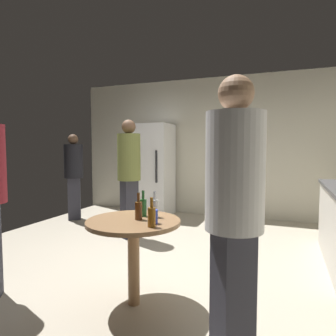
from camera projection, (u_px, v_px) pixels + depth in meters
The scene contains 12 objects.
ground_plane at pixel (149, 262), 3.67m from camera, with size 5.20×5.20×0.10m, color #B2A893.
wall_back at pixel (204, 147), 6.01m from camera, with size 5.32×0.06×2.70m, color beige.
refrigerator at pixel (154, 170), 5.98m from camera, with size 0.70×0.68×1.80m.
foreground_table at pixel (133, 232), 2.56m from camera, with size 0.80×0.80×0.73m.
beer_bottle_amber at pixel (152, 216), 2.32m from camera, with size 0.06×0.06×0.23m.
beer_bottle_brown at pixel (139, 210), 2.56m from camera, with size 0.06×0.06×0.23m.
beer_bottle_green at pixel (143, 207), 2.69m from camera, with size 0.06×0.06×0.23m.
beer_bottle_clear at pixel (155, 208), 2.66m from camera, with size 0.06×0.06×0.23m.
plastic_cup_blue at pixel (153, 217), 2.44m from camera, with size 0.08×0.08×0.11m, color blue.
person_in_white_shirt at pixel (234, 202), 1.75m from camera, with size 0.48×0.48×1.76m.
person_in_black_shirt at pixel (74, 170), 5.57m from camera, with size 0.47×0.47×1.59m.
person_in_olive_shirt at pixel (129, 169), 4.44m from camera, with size 0.46×0.46×1.75m.
Camera 1 is at (1.53, -3.25, 1.35)m, focal length 32.27 mm.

